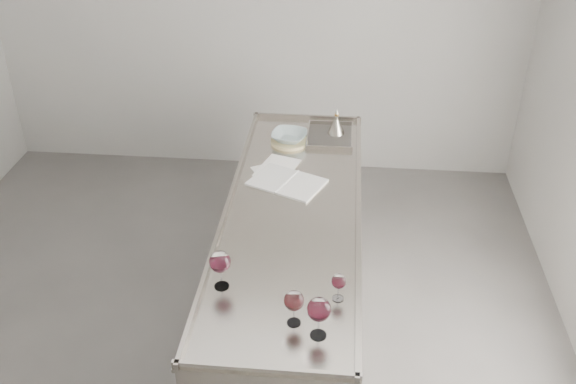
# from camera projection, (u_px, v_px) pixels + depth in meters

# --- Properties ---
(room_shell) EXTENTS (4.54, 5.04, 2.84)m
(room_shell) POSITION_uv_depth(u_px,v_px,m) (185.00, 160.00, 3.13)
(room_shell) COLOR #53504D
(room_shell) RESTS_ON ground
(counter) EXTENTS (0.77, 2.42, 0.97)m
(counter) POSITION_uv_depth(u_px,v_px,m) (292.00, 275.00, 3.83)
(counter) COLOR gray
(counter) RESTS_ON ground
(wine_glass_left) EXTENTS (0.10, 0.10, 0.20)m
(wine_glass_left) POSITION_uv_depth(u_px,v_px,m) (220.00, 263.00, 2.96)
(wine_glass_left) COLOR white
(wine_glass_left) RESTS_ON counter
(wine_glass_middle) EXTENTS (0.09, 0.09, 0.18)m
(wine_glass_middle) POSITION_uv_depth(u_px,v_px,m) (294.00, 301.00, 2.76)
(wine_glass_middle) COLOR white
(wine_glass_middle) RESTS_ON counter
(wine_glass_right) EXTENTS (0.10, 0.10, 0.20)m
(wine_glass_right) POSITION_uv_depth(u_px,v_px,m) (319.00, 310.00, 2.68)
(wine_glass_right) COLOR white
(wine_glass_right) RESTS_ON counter
(wine_glass_small) EXTENTS (0.07, 0.07, 0.14)m
(wine_glass_small) POSITION_uv_depth(u_px,v_px,m) (339.00, 282.00, 2.91)
(wine_glass_small) COLOR white
(wine_glass_small) RESTS_ON counter
(notebook) EXTENTS (0.50, 0.44, 0.02)m
(notebook) POSITION_uv_depth(u_px,v_px,m) (287.00, 182.00, 3.83)
(notebook) COLOR white
(notebook) RESTS_ON counter
(loose_paper_top) EXTENTS (0.35, 0.39, 0.00)m
(loose_paper_top) POSITION_uv_depth(u_px,v_px,m) (277.00, 175.00, 3.91)
(loose_paper_top) COLOR silver
(loose_paper_top) RESTS_ON counter
(loose_paper_under) EXTENTS (0.29, 0.35, 0.00)m
(loose_paper_under) POSITION_uv_depth(u_px,v_px,m) (277.00, 168.00, 3.98)
(loose_paper_under) COLOR white
(loose_paper_under) RESTS_ON counter
(trivet) EXTENTS (0.29, 0.29, 0.02)m
(trivet) POSITION_uv_depth(u_px,v_px,m) (289.00, 141.00, 4.27)
(trivet) COLOR #CCBD84
(trivet) RESTS_ON counter
(ceramic_bowl) EXTENTS (0.27, 0.27, 0.06)m
(ceramic_bowl) POSITION_uv_depth(u_px,v_px,m) (289.00, 136.00, 4.25)
(ceramic_bowl) COLOR #8FA3A7
(ceramic_bowl) RESTS_ON trivet
(wine_funnel) EXTENTS (0.12, 0.12, 0.18)m
(wine_funnel) POSITION_uv_depth(u_px,v_px,m) (336.00, 126.00, 4.37)
(wine_funnel) COLOR gray
(wine_funnel) RESTS_ON counter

